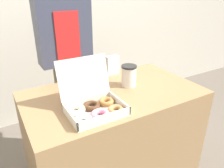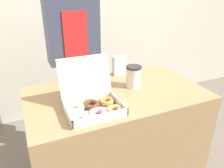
% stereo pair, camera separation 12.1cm
% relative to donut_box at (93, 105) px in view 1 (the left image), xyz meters
% --- Properties ---
extents(table, '(1.15, 0.66, 0.78)m').
position_rel_donut_box_xyz_m(table, '(0.22, 0.15, -0.43)').
color(table, '#99754C').
rests_on(table, ground_plane).
extents(donut_box, '(0.32, 0.29, 0.27)m').
position_rel_donut_box_xyz_m(donut_box, '(0.00, 0.00, 0.00)').
color(donut_box, white).
rests_on(donut_box, table).
extents(coffee_cup, '(0.10, 0.10, 0.15)m').
position_rel_donut_box_xyz_m(coffee_cup, '(0.36, 0.19, 0.03)').
color(coffee_cup, silver).
rests_on(coffee_cup, table).
extents(napkin_holder, '(0.10, 0.05, 0.14)m').
position_rel_donut_box_xyz_m(napkin_holder, '(0.37, 0.44, 0.03)').
color(napkin_holder, silver).
rests_on(napkin_holder, table).
extents(person_customer, '(0.39, 0.21, 1.63)m').
position_rel_donut_box_xyz_m(person_customer, '(0.07, 0.64, 0.08)').
color(person_customer, gray).
rests_on(person_customer, ground_plane).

